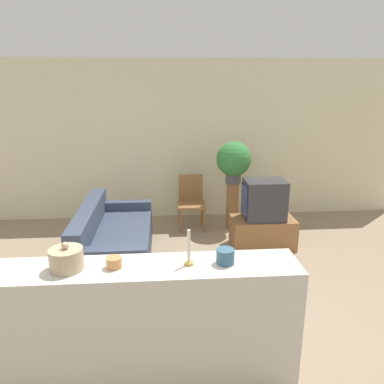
{
  "coord_description": "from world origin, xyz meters",
  "views": [
    {
      "loc": [
        0.22,
        -2.99,
        2.31
      ],
      "look_at": [
        0.61,
        1.99,
        0.85
      ],
      "focal_mm": 35.0,
      "sensor_mm": 36.0,
      "label": 1
    }
  ],
  "objects_px": {
    "wooden_chair": "(191,200)",
    "potted_plant": "(234,160)",
    "television": "(264,200)",
    "decorative_bowl": "(66,259)",
    "couch": "(113,243)"
  },
  "relations": [
    {
      "from": "wooden_chair",
      "to": "decorative_bowl",
      "type": "distance_m",
      "value": 3.56
    },
    {
      "from": "television",
      "to": "potted_plant",
      "type": "distance_m",
      "value": 0.93
    },
    {
      "from": "couch",
      "to": "television",
      "type": "xyz_separation_m",
      "value": [
        2.09,
        0.36,
        0.43
      ]
    },
    {
      "from": "potted_plant",
      "to": "wooden_chair",
      "type": "bearing_deg",
      "value": 171.33
    },
    {
      "from": "wooden_chair",
      "to": "potted_plant",
      "type": "xyz_separation_m",
      "value": [
        0.67,
        -0.1,
        0.67
      ]
    },
    {
      "from": "television",
      "to": "decorative_bowl",
      "type": "xyz_separation_m",
      "value": [
        -2.13,
        -2.44,
        0.37
      ]
    },
    {
      "from": "television",
      "to": "decorative_bowl",
      "type": "bearing_deg",
      "value": -131.1
    },
    {
      "from": "couch",
      "to": "potted_plant",
      "type": "xyz_separation_m",
      "value": [
        1.79,
        1.13,
        0.85
      ]
    },
    {
      "from": "couch",
      "to": "potted_plant",
      "type": "height_order",
      "value": "potted_plant"
    },
    {
      "from": "wooden_chair",
      "to": "potted_plant",
      "type": "height_order",
      "value": "potted_plant"
    },
    {
      "from": "couch",
      "to": "wooden_chair",
      "type": "height_order",
      "value": "wooden_chair"
    },
    {
      "from": "couch",
      "to": "decorative_bowl",
      "type": "bearing_deg",
      "value": -91.03
    },
    {
      "from": "couch",
      "to": "wooden_chair",
      "type": "xyz_separation_m",
      "value": [
        1.12,
        1.23,
        0.18
      ]
    },
    {
      "from": "wooden_chair",
      "to": "potted_plant",
      "type": "distance_m",
      "value": 0.95
    },
    {
      "from": "television",
      "to": "wooden_chair",
      "type": "relative_size",
      "value": 0.67
    }
  ]
}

